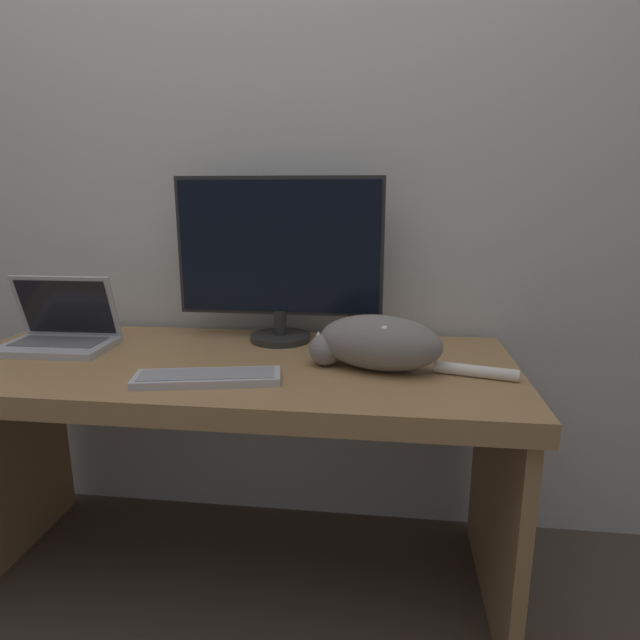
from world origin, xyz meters
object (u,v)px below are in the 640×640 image
monitor (279,256)px  external_keyboard (208,377)px  cat (378,342)px  laptop (60,333)px

monitor → external_keyboard: size_ratio=1.70×
cat → laptop: bearing=-170.8°
laptop → cat: 0.99m
monitor → external_keyboard: (-0.11, -0.41, -0.27)m
laptop → cat: (0.99, -0.09, 0.03)m
laptop → external_keyboard: size_ratio=0.86×
monitor → cat: (0.32, -0.25, -0.20)m
monitor → cat: monitor is taller
laptop → external_keyboard: 0.61m
laptop → monitor: bearing=12.4°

